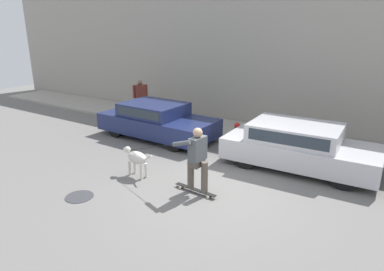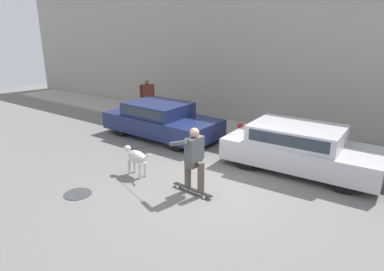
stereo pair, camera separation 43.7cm
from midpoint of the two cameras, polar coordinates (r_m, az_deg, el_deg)
ground_plane at (r=8.34m, az=4.58°, el=-9.24°), size 36.00×36.00×0.00m
back_wall at (r=12.91m, az=19.04°, el=11.72°), size 32.00×0.30×5.25m
sidewalk_curb at (r=12.23m, az=16.00°, el=-0.67°), size 30.00×2.23×0.11m
parked_car_0 at (r=12.10m, az=-4.16°, el=2.53°), size 4.23×1.92×1.23m
parked_car_1 at (r=9.80m, az=18.77°, el=-2.01°), size 4.15×1.97×1.25m
dog at (r=9.05m, az=-7.95°, el=-3.62°), size 1.01×0.37×0.76m
skateboarder at (r=7.85m, az=1.91°, el=-3.66°), size 2.70×0.66×1.62m
pedestrian_with_bag at (r=14.74m, az=-6.57°, el=6.56°), size 0.46×0.69×1.52m
manhole_cover at (r=8.54m, az=-17.11°, el=-9.31°), size 0.64×0.64×0.01m
fire_hydrant at (r=11.28m, az=9.09°, el=0.19°), size 0.18×0.18×0.79m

